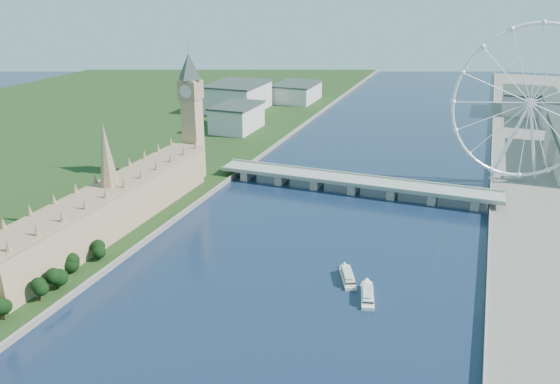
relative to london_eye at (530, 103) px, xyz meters
The scene contains 7 objects.
parliament_range 313.29m from the london_eye, 143.26° to the right, with size 24.00×200.00×70.00m.
big_ben 259.68m from the london_eye, 162.73° to the right, with size 20.02×20.02×110.00m.
westminster_bridge 145.38m from the london_eye, 155.34° to the right, with size 220.00×22.00×9.50m.
london_eye is the anchor object (origin of this frame).
city_skyline 226.06m from the london_eye, 111.50° to the left, with size 505.00×280.00×32.00m.
tour_boat_near 222.14m from the london_eye, 115.58° to the right, with size 6.47×25.55×5.60m, color beige, non-canonical shape.
tour_boat_far 229.61m from the london_eye, 110.65° to the right, with size 6.74×26.56×5.84m, color white, non-canonical shape.
Camera 1 is at (85.47, -94.52, 153.14)m, focal length 35.00 mm.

